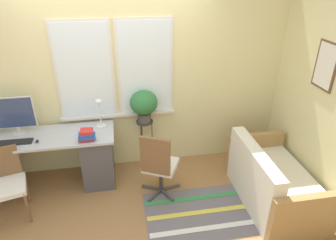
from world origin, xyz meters
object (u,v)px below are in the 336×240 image
monitor (15,114)px  plant_stand (145,128)px  keyboard (14,142)px  mouse (37,141)px  desk_lamp (99,108)px  desk_chair_wooden (5,182)px  potted_plant (144,104)px  couch_loveseat (272,183)px  office_chair_swivel (159,165)px  book_stack (86,135)px

monitor → plant_stand: size_ratio=0.68×
keyboard → plant_stand: (1.63, 0.35, -0.15)m
mouse → monitor: bearing=136.1°
monitor → keyboard: monitor is taller
desk_lamp → desk_chair_wooden: desk_lamp is taller
keyboard → plant_stand: size_ratio=0.58×
monitor → potted_plant: monitor is taller
desk_chair_wooden → mouse: bearing=29.3°
mouse → keyboard: bearing=173.9°
keyboard → potted_plant: bearing=12.3°
mouse → couch_loveseat: size_ratio=0.05×
keyboard → office_chair_swivel: (1.72, -0.34, -0.30)m
office_chair_swivel → couch_loveseat: (1.38, -0.35, -0.21)m
desk_lamp → potted_plant: bearing=9.6°
couch_loveseat → potted_plant: 1.95m
keyboard → desk_chair_wooden: desk_chair_wooden is taller
keyboard → mouse: (0.28, -0.03, 0.01)m
monitor → keyboard: bearing=-91.5°
plant_stand → mouse: bearing=-164.1°
monitor → desk_chair_wooden: bearing=-97.2°
couch_loveseat → book_stack: bearing=74.8°
desk_chair_wooden → potted_plant: bearing=8.6°
monitor → desk_lamp: size_ratio=1.28×
mouse → desk_lamp: size_ratio=0.16×
office_chair_swivel → couch_loveseat: bearing=-167.7°
potted_plant → monitor: bearing=-175.7°
office_chair_swivel → desk_chair_wooden: bearing=27.0°
book_stack → couch_loveseat: 2.38m
keyboard → desk_chair_wooden: bearing=-100.8°
desk_lamp → couch_loveseat: desk_lamp is taller
book_stack → couch_loveseat: bearing=-15.2°
desk_lamp → office_chair_swivel: bearing=-40.9°
desk_lamp → plant_stand: 0.72m
desk_chair_wooden → plant_stand: (1.70, 0.71, 0.16)m
book_stack → office_chair_swivel: size_ratio=0.23×
plant_stand → couch_loveseat: bearing=-35.2°
mouse → potted_plant: (1.35, 0.38, 0.22)m
plant_stand → office_chair_swivel: bearing=-82.0°
keyboard → mouse: 0.28m
desk_lamp → couch_loveseat: bearing=-24.5°
mouse → desk_lamp: desk_lamp is taller
couch_loveseat → potted_plant: potted_plant is taller
desk_lamp → book_stack: desk_lamp is taller
desk_lamp → keyboard: bearing=-166.2°
monitor → mouse: monitor is taller
desk_lamp → plant_stand: desk_lamp is taller
desk_lamp → office_chair_swivel: size_ratio=0.42×
book_stack → plant_stand: size_ratio=0.29×
desk_lamp → book_stack: (-0.17, -0.33, -0.19)m
mouse → desk_lamp: 0.85m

